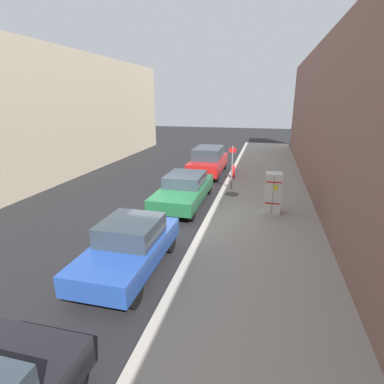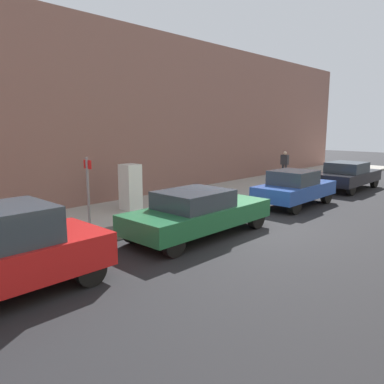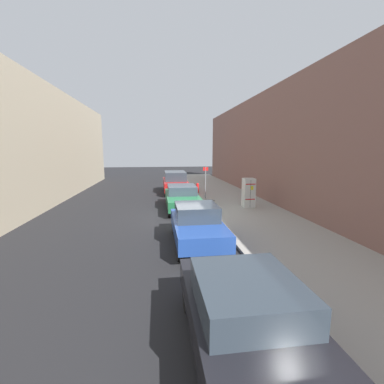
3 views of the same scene
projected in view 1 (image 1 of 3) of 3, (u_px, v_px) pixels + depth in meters
name	position (u px, v px, depth m)	size (l,w,h in m)	color
ground_plane	(167.00, 216.00, 12.43)	(80.00, 80.00, 0.00)	black
sidewalk_slab	(262.00, 224.00, 11.54)	(4.41, 44.00, 0.12)	#9E998E
building_facade_near	(371.00, 130.00, 9.71)	(2.05, 39.60, 7.36)	#7F564C
discarded_refrigerator	(273.00, 193.00, 12.23)	(0.66, 0.63, 1.70)	silver
manhole_cover	(232.00, 194.00, 14.86)	(0.70, 0.70, 0.02)	#47443F
street_sign_post	(232.00, 165.00, 15.33)	(0.36, 0.07, 2.25)	slate
fire_hydrant	(233.00, 171.00, 17.81)	(0.22, 0.22, 0.78)	red
parked_suv_red	(209.00, 161.00, 19.04)	(1.86, 4.66, 1.73)	red
parked_sedan_green	(184.00, 189.00, 13.67)	(1.85, 4.80, 1.38)	#1E6038
parked_hatchback_blue	(129.00, 246.00, 8.31)	(1.73, 3.94, 1.46)	#23479E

